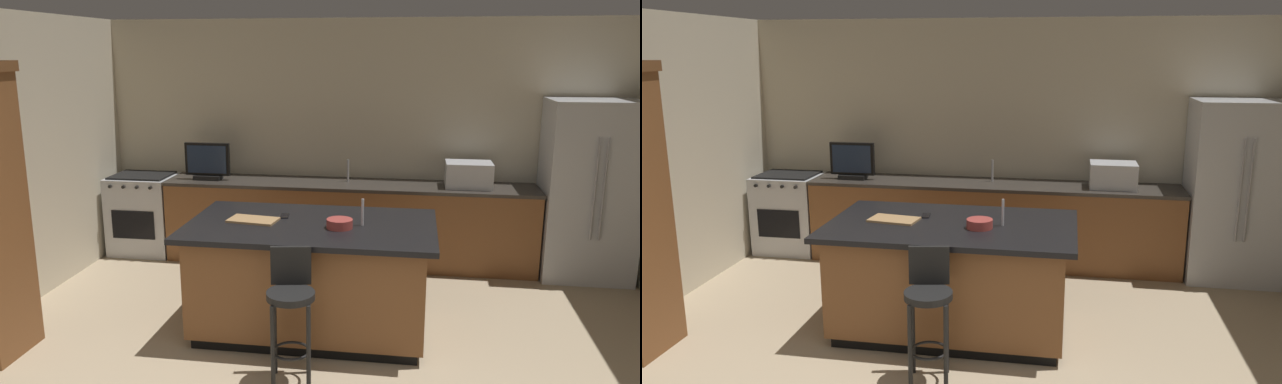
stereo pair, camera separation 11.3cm
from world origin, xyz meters
The scene contains 15 objects.
wall_back centered at (0.00, 4.22, 1.33)m, with size 6.28×0.12×2.66m, color beige.
wall_left centered at (-2.94, 2.11, 1.33)m, with size 0.12×4.62×2.66m, color beige.
counter_back centered at (-0.09, 3.84, 0.45)m, with size 4.04×0.62×0.90m.
kitchen_island centered at (-0.20, 2.10, 0.48)m, with size 2.02×1.21×0.94m.
refrigerator centered at (2.38, 3.79, 0.92)m, with size 0.89×0.73×1.84m.
range_oven centered at (-2.47, 3.84, 0.46)m, with size 0.71×0.63×0.92m.
microwave centered at (1.19, 3.84, 1.03)m, with size 0.48×0.36×0.27m, color #B7BABF.
tv_monitor centered at (-1.66, 3.79, 1.09)m, with size 0.51×0.16×0.41m.
sink_faucet_back centered at (-0.10, 3.94, 1.02)m, with size 0.02×0.02×0.24m, color #B2B2B7.
sink_faucet_island centered at (0.22, 2.10, 1.05)m, with size 0.02×0.02×0.22m, color #B2B2B7.
bar_stool_center centered at (-0.20, 1.28, 0.58)m, with size 0.34×0.36×0.96m.
fruit_bowl centered at (0.05, 1.99, 0.97)m, with size 0.21×0.21×0.07m, color #993833.
cell_phone centered at (-0.46, 2.27, 0.94)m, with size 0.07×0.15×0.01m, color black.
tv_remote centered at (-0.02, 2.13, 0.95)m, with size 0.04×0.17×0.02m, color black.
cutting_board centered at (-0.68, 2.09, 0.95)m, with size 0.40×0.23×0.02m, color #A87F51.
Camera 2 is at (0.72, -2.56, 2.31)m, focal length 34.01 mm.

